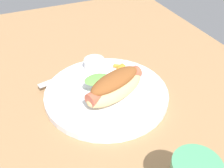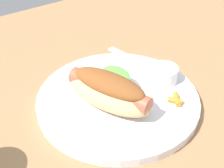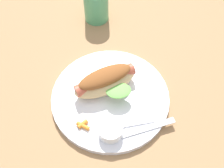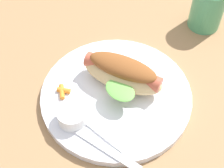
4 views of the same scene
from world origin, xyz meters
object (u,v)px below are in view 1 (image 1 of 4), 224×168
object	(u,v)px
plate	(106,94)
knife	(67,75)
hot_dog	(115,86)
fork	(74,78)
carrot_garnish	(120,67)
sauce_ramekin	(94,64)

from	to	relation	value
plate	knife	xyz separation A→B (cm)	(9.61, 6.74, 0.98)
hot_dog	fork	distance (cm)	12.54
hot_dog	carrot_garnish	bearing A→B (deg)	37.66
fork	knife	distance (cm)	2.20
plate	knife	bearing A→B (deg)	35.02
fork	knife	size ratio (longest dim) A/B	0.94
knife	carrot_garnish	size ratio (longest dim) A/B	4.87
sauce_ramekin	knife	distance (cm)	7.67
fork	carrot_garnish	distance (cm)	12.28
hot_dog	sauce_ramekin	size ratio (longest dim) A/B	3.22
knife	carrot_garnish	xyz separation A→B (cm)	(-2.13, -13.71, 0.30)
hot_dog	knife	xyz separation A→B (cm)	(12.13, 7.70, -2.95)
hot_dog	fork	size ratio (longest dim) A/B	1.19
hot_dog	fork	xyz separation A→B (cm)	(10.46, 6.26, -2.93)
plate	sauce_ramekin	size ratio (longest dim) A/B	5.41
plate	sauce_ramekin	xyz separation A→B (cm)	(9.91, -0.82, 2.21)
plate	carrot_garnish	size ratio (longest dim) A/B	9.20
fork	carrot_garnish	size ratio (longest dim) A/B	4.59
plate	fork	world-z (taller)	fork
plate	sauce_ramekin	distance (cm)	10.18
plate	fork	bearing A→B (deg)	33.72
sauce_ramekin	fork	size ratio (longest dim) A/B	0.37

